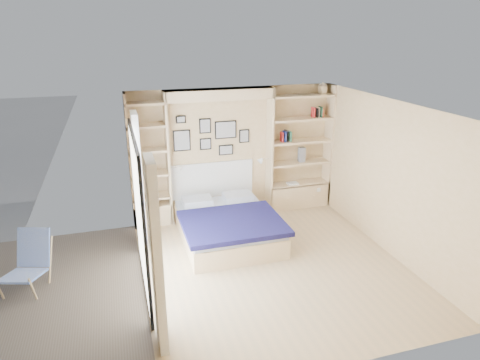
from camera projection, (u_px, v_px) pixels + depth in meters
name	position (u px, v px, depth m)	size (l,w,h in m)	color
ground	(272.00, 264.00, 6.78)	(4.50, 4.50, 0.00)	tan
room_shell	(223.00, 173.00, 7.68)	(4.50, 4.50, 4.50)	#D2AE83
bed	(227.00, 225.00, 7.52)	(1.67, 2.22, 1.07)	beige
photo_gallery	(210.00, 136.00, 8.12)	(1.48, 0.02, 0.82)	black
reading_lamps	(221.00, 164.00, 8.13)	(1.92, 0.12, 0.15)	silver
shelf_decor	(290.00, 128.00, 8.38)	(3.60, 0.23, 2.03)	#A51E1E
deck	(24.00, 304.00, 5.81)	(3.20, 4.00, 0.05)	#68594C
deck_chair	(28.00, 262.00, 6.09)	(0.71, 0.92, 0.82)	tan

